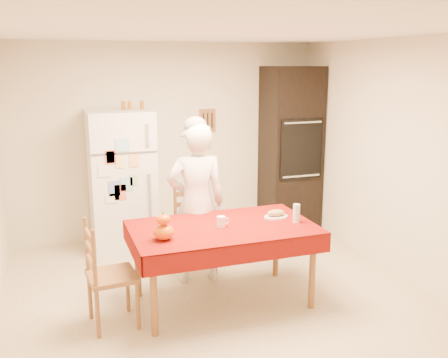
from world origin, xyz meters
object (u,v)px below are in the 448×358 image
oven_cabinet (291,149)px  wine_glass (296,213)px  dining_table (223,233)px  chair_far (194,225)px  refrigerator (122,181)px  seated_woman (196,203)px  pumpkin_lower (164,232)px  chair_left (104,271)px  bread_plate (276,217)px  coffee_mug (221,222)px

oven_cabinet → wine_glass: size_ratio=12.50×
dining_table → wine_glass: (0.70, -0.12, 0.16)m
chair_far → wine_glass: (0.73, -0.98, 0.34)m
refrigerator → seated_woman: 1.33m
wine_glass → seated_woman: bearing=138.4°
oven_cabinet → seated_woman: (-1.69, -1.24, -0.27)m
pumpkin_lower → wine_glass: wine_glass is taller
oven_cabinet → chair_left: (-2.71, -1.91, -0.59)m
bread_plate → oven_cabinet: bearing=59.4°
oven_cabinet → chair_far: bearing=-149.8°
refrigerator → pumpkin_lower: refrigerator is taller
chair_far → dining_table: bearing=-86.4°
chair_far → wine_glass: 1.27m
oven_cabinet → bread_plate: (-1.03, -1.75, -0.33)m
refrigerator → bread_plate: refrigerator is taller
refrigerator → coffee_mug: bearing=-70.1°
wine_glass → bread_plate: 0.24m
oven_cabinet → pumpkin_lower: size_ratio=12.22×
oven_cabinet → chair_far: 1.99m
dining_table → chair_far: size_ratio=1.79×
seated_woman → bread_plate: bearing=147.6°
refrigerator → wine_glass: bearing=-54.1°
dining_table → seated_woman: bearing=98.3°
refrigerator → wine_glass: size_ratio=9.66×
coffee_mug → seated_woman: bearing=96.0°
chair_left → pumpkin_lower: (0.50, -0.09, 0.32)m
chair_far → seated_woman: (-0.05, -0.29, 0.33)m
dining_table → wine_glass: 0.73m
refrigerator → chair_left: size_ratio=1.79×
refrigerator → pumpkin_lower: bearing=-87.8°
seated_woman → pumpkin_lower: bearing=61.0°
oven_cabinet → coffee_mug: bearing=-131.6°
coffee_mug → pumpkin_lower: (-0.57, -0.16, 0.02)m
chair_far → seated_woman: size_ratio=0.57×
refrigerator → seated_woman: (0.59, -1.20, -0.02)m
refrigerator → wine_glass: (1.37, -1.89, -0.00)m
dining_table → coffee_mug: 0.12m
seated_woman → wine_glass: size_ratio=9.47×
chair_far → coffee_mug: chair_far is taller
coffee_mug → oven_cabinet: bearing=48.4°
oven_cabinet → bread_plate: bearing=-120.6°
chair_far → pumpkin_lower: (-0.56, -1.04, 0.32)m
chair_far → seated_woman: bearing=-98.4°
coffee_mug → bread_plate: 0.60m
bread_plate → seated_woman: bearing=142.5°
coffee_mug → wine_glass: 0.73m
coffee_mug → bread_plate: (0.60, 0.09, -0.04)m
seated_woman → pumpkin_lower: seated_woman is taller
wine_glass → refrigerator: bearing=125.9°
oven_cabinet → bread_plate: 2.06m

